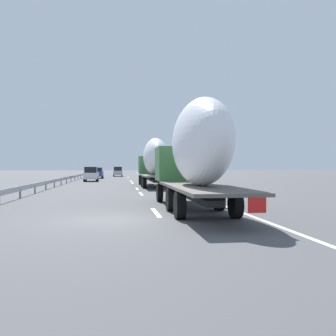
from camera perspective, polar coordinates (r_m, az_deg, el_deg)
ground_plane at (r=53.74m, az=-7.90°, el=-1.88°), size 260.00×260.00×0.00m
lane_stripe_0 at (r=15.91m, az=-1.91°, el=-6.97°), size 3.20×0.20×0.01m
lane_stripe_1 at (r=26.71m, az=-4.26°, el=-4.04°), size 3.20×0.20×0.01m
lane_stripe_2 at (r=32.72m, az=-4.89°, el=-3.25°), size 3.20×0.20×0.01m
lane_stripe_3 at (r=44.14m, az=-5.61°, el=-2.34°), size 3.20×0.20×0.01m
lane_stripe_4 at (r=49.93m, az=-5.85°, el=-2.04°), size 3.20×0.20×0.01m
lane_stripe_5 at (r=66.51m, az=-6.30°, el=-1.46°), size 3.20×0.20×0.01m
edge_line_right at (r=58.97m, az=-2.52°, el=-1.68°), size 110.00×0.20×0.01m
truck_lead at (r=35.42m, az=-2.19°, el=1.25°), size 12.34×2.55×4.67m
truck_trailing at (r=16.32m, az=4.30°, el=2.57°), size 12.58×2.55×4.83m
car_silver_hatch at (r=73.40m, az=-7.86°, el=-0.55°), size 4.62×1.81×1.92m
car_blue_sedan at (r=62.25m, az=-10.97°, el=-0.74°), size 4.73×1.77×1.80m
car_white_van at (r=49.94m, az=-11.97°, el=-0.94°), size 4.01×1.82×1.94m
road_sign at (r=56.40m, az=-1.07°, el=0.56°), size 0.10×0.90×3.33m
tree_0 at (r=56.09m, az=4.57°, el=2.17°), size 3.59×3.59×5.84m
tree_1 at (r=104.10m, az=-1.69°, el=1.69°), size 2.43×2.43×7.48m
tree_2 at (r=103.32m, az=-2.16°, el=1.72°), size 3.63×3.63×7.28m
tree_3 at (r=91.51m, az=-1.78°, el=1.59°), size 3.34×3.34×6.99m
guardrail_median at (r=57.06m, az=-13.92°, el=-1.18°), size 94.00×0.10×0.76m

